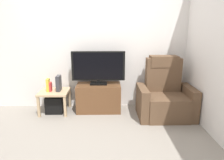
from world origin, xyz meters
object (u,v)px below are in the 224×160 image
at_px(game_console, 59,83).
at_px(recliner_armchair, 165,96).
at_px(book_middle, 51,87).
at_px(side_table, 54,94).
at_px(television, 98,67).
at_px(tv_stand, 99,97).
at_px(subwoofer_box, 55,104).
at_px(book_leftmost, 48,85).

bearing_deg(game_console, recliner_armchair, -6.25).
xyz_separation_m(recliner_armchair, book_middle, (-2.11, 0.19, 0.13)).
xyz_separation_m(book_middle, game_console, (0.15, 0.03, 0.06)).
distance_m(side_table, game_console, 0.23).
bearing_deg(television, tv_stand, -90.00).
distance_m(subwoofer_box, book_middle, 0.35).
height_order(television, book_leftmost, television).
xyz_separation_m(tv_stand, side_table, (-0.84, -0.05, 0.09)).
bearing_deg(recliner_armchair, subwoofer_box, 162.47).
bearing_deg(television, subwoofer_box, -175.12).
xyz_separation_m(side_table, book_leftmost, (-0.10, -0.02, 0.18)).
height_order(recliner_armchair, side_table, recliner_armchair).
xyz_separation_m(subwoofer_box, book_middle, (-0.06, -0.02, 0.35)).
bearing_deg(television, side_table, -175.12).
distance_m(tv_stand, side_table, 0.84).
relative_size(television, side_table, 1.86).
height_order(subwoofer_box, book_leftmost, book_leftmost).
relative_size(side_table, game_console, 1.86).
height_order(recliner_armchair, subwoofer_box, recliner_armchair).
distance_m(tv_stand, recliner_armchair, 1.25).
relative_size(side_table, subwoofer_box, 1.70).
distance_m(book_leftmost, game_console, 0.19).
xyz_separation_m(recliner_armchair, game_console, (-1.96, 0.22, 0.19)).
relative_size(recliner_armchair, subwoofer_box, 3.40).
bearing_deg(game_console, tv_stand, 3.27).
bearing_deg(game_console, book_leftmost, -171.03).
height_order(television, book_middle, television).
bearing_deg(tv_stand, television, 90.00).
distance_m(recliner_armchair, book_leftmost, 2.17).
height_order(tv_stand, book_middle, book_middle).
xyz_separation_m(side_table, book_middle, (-0.06, -0.02, 0.15)).
bearing_deg(television, book_middle, -174.16).
bearing_deg(book_leftmost, subwoofer_box, 11.31).
bearing_deg(side_table, book_middle, -160.79).
relative_size(side_table, book_middle, 3.18).
height_order(recliner_armchair, game_console, recliner_armchair).
bearing_deg(game_console, book_middle, -168.50).
relative_size(television, book_middle, 5.91).
bearing_deg(book_leftmost, side_table, 11.31).
distance_m(recliner_armchair, book_middle, 2.12).
bearing_deg(subwoofer_box, recliner_armchair, -5.71).
xyz_separation_m(tv_stand, subwoofer_box, (-0.84, -0.05, -0.11)).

